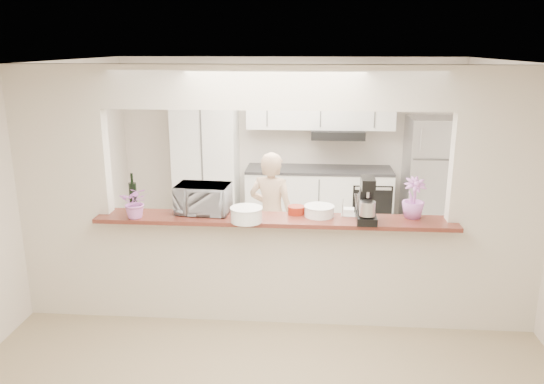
# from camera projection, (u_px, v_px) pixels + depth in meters

# --- Properties ---
(floor) EXTENTS (6.00, 6.00, 0.00)m
(floor) POSITION_uv_depth(u_px,v_px,m) (275.00, 318.00, 5.35)
(floor) COLOR tan
(floor) RESTS_ON ground
(tile_overlay) EXTENTS (5.00, 2.90, 0.01)m
(tile_overlay) POSITION_uv_depth(u_px,v_px,m) (283.00, 258.00, 6.84)
(tile_overlay) COLOR beige
(tile_overlay) RESTS_ON floor
(partition) EXTENTS (5.00, 0.15, 2.50)m
(partition) POSITION_uv_depth(u_px,v_px,m) (275.00, 176.00, 4.95)
(partition) COLOR beige
(partition) RESTS_ON floor
(bar_counter) EXTENTS (3.40, 0.38, 1.09)m
(bar_counter) POSITION_uv_depth(u_px,v_px,m) (275.00, 266.00, 5.19)
(bar_counter) COLOR beige
(bar_counter) RESTS_ON floor
(kitchen_cabinets) EXTENTS (3.15, 0.62, 2.25)m
(kitchen_cabinets) POSITION_uv_depth(u_px,v_px,m) (275.00, 165.00, 7.72)
(kitchen_cabinets) COLOR silver
(kitchen_cabinets) RESTS_ON floor
(refrigerator) EXTENTS (0.75, 0.70, 1.70)m
(refrigerator) POSITION_uv_depth(u_px,v_px,m) (432.00, 177.00, 7.51)
(refrigerator) COLOR #AEAEB3
(refrigerator) RESTS_ON floor
(flower_left) EXTENTS (0.30, 0.27, 0.30)m
(flower_left) POSITION_uv_depth(u_px,v_px,m) (136.00, 202.00, 4.97)
(flower_left) COLOR pink
(flower_left) RESTS_ON bar_counter
(wine_bottle_a) EXTENTS (0.08, 0.08, 0.38)m
(wine_bottle_a) POSITION_uv_depth(u_px,v_px,m) (133.00, 196.00, 5.19)
(wine_bottle_a) COLOR black
(wine_bottle_a) RESTS_ON bar_counter
(wine_bottle_b) EXTENTS (0.07, 0.07, 0.35)m
(wine_bottle_b) POSITION_uv_depth(u_px,v_px,m) (133.00, 197.00, 5.19)
(wine_bottle_b) COLOR black
(wine_bottle_b) RESTS_ON bar_counter
(toaster_oven) EXTENTS (0.53, 0.38, 0.28)m
(toaster_oven) POSITION_uv_depth(u_px,v_px,m) (203.00, 199.00, 5.12)
(toaster_oven) COLOR #A3A4A8
(toaster_oven) RESTS_ON bar_counter
(serving_bowls) EXTENTS (0.36, 0.36, 0.20)m
(serving_bowls) POSITION_uv_depth(u_px,v_px,m) (203.00, 202.00, 5.13)
(serving_bowls) COLOR silver
(serving_bowls) RESTS_ON bar_counter
(plate_stack_a) EXTENTS (0.30, 0.30, 0.14)m
(plate_stack_a) POSITION_uv_depth(u_px,v_px,m) (246.00, 215.00, 4.87)
(plate_stack_a) COLOR white
(plate_stack_a) RESTS_ON bar_counter
(plate_stack_b) EXTENTS (0.29, 0.29, 0.10)m
(plate_stack_b) POSITION_uv_depth(u_px,v_px,m) (319.00, 211.00, 5.04)
(plate_stack_b) COLOR white
(plate_stack_b) RESTS_ON bar_counter
(red_bowl) EXTENTS (0.16, 0.16, 0.08)m
(red_bowl) POSITION_uv_depth(u_px,v_px,m) (296.00, 210.00, 5.11)
(red_bowl) COLOR maroon
(red_bowl) RESTS_ON bar_counter
(tan_bowl) EXTENTS (0.15, 0.15, 0.07)m
(tan_bowl) POSITION_uv_depth(u_px,v_px,m) (317.00, 211.00, 5.09)
(tan_bowl) COLOR tan
(tan_bowl) RESTS_ON bar_counter
(utensil_caddy) EXTENTS (0.25, 0.16, 0.22)m
(utensil_caddy) POSITION_uv_depth(u_px,v_px,m) (354.00, 207.00, 5.02)
(utensil_caddy) COLOR silver
(utensil_caddy) RESTS_ON bar_counter
(stand_mixer) EXTENTS (0.19, 0.29, 0.42)m
(stand_mixer) POSITION_uv_depth(u_px,v_px,m) (367.00, 202.00, 4.84)
(stand_mixer) COLOR black
(stand_mixer) RESTS_ON bar_counter
(flower_right) EXTENTS (0.25, 0.25, 0.39)m
(flower_right) POSITION_uv_depth(u_px,v_px,m) (414.00, 198.00, 4.96)
(flower_right) COLOR #A961B5
(flower_right) RESTS_ON bar_counter
(person) EXTENTS (0.62, 0.49, 1.48)m
(person) POSITION_uv_depth(u_px,v_px,m) (271.00, 215.00, 6.21)
(person) COLOR tan
(person) RESTS_ON floor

